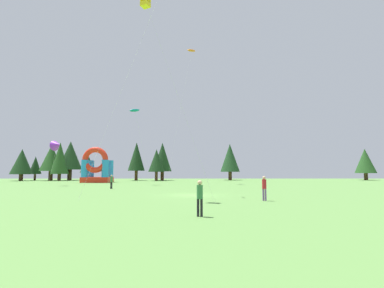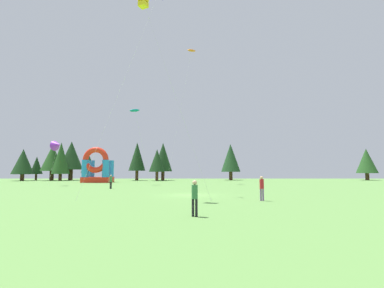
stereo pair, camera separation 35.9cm
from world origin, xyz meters
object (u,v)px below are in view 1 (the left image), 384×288
(kite_purple_delta, at_px, (57,145))
(person_far_side, at_px, (200,195))
(inflatable_blue_arch, at_px, (97,169))
(kite_orange_parafoil, at_px, (191,51))
(kite_teal_parafoil, at_px, (135,110))
(person_midfield, at_px, (264,186))
(person_near_camera, at_px, (111,181))
(kite_yellow_box, at_px, (146,2))

(kite_purple_delta, height_order, person_far_side, kite_purple_delta)
(kite_purple_delta, xyz_separation_m, inflatable_blue_arch, (2.35, 12.48, -3.72))
(kite_orange_parafoil, distance_m, person_far_side, 46.07)
(kite_teal_parafoil, relative_size, person_midfield, 6.95)
(kite_purple_delta, bearing_deg, kite_teal_parafoil, 17.55)
(person_near_camera, distance_m, person_far_side, 25.00)
(person_near_camera, bearing_deg, person_far_side, -41.18)
(kite_purple_delta, relative_size, person_midfield, 3.82)
(person_near_camera, bearing_deg, inflatable_blue_arch, 136.28)
(kite_yellow_box, relative_size, inflatable_blue_arch, 2.49)
(kite_yellow_box, bearing_deg, kite_purple_delta, 127.88)
(person_midfield, bearing_deg, inflatable_blue_arch, 159.52)
(kite_purple_delta, height_order, inflatable_blue_arch, kite_purple_delta)
(kite_teal_parafoil, height_order, inflatable_blue_arch, kite_teal_parafoil)
(kite_orange_parafoil, bearing_deg, person_near_camera, -121.57)
(person_midfield, bearing_deg, kite_purple_delta, 174.22)
(kite_teal_parafoil, distance_m, person_midfield, 32.80)
(kite_purple_delta, bearing_deg, person_near_camera, -37.34)
(kite_purple_delta, xyz_separation_m, person_midfield, (26.41, -23.21, -5.16))
(person_midfield, bearing_deg, kite_orange_parafoil, 135.29)
(kite_purple_delta, bearing_deg, person_far_side, -55.55)
(inflatable_blue_arch, bearing_deg, person_far_side, -66.51)
(kite_yellow_box, relative_size, person_midfield, 9.19)
(person_far_side, distance_m, inflatable_blue_arch, 47.36)
(kite_orange_parafoil, xyz_separation_m, kite_yellow_box, (-4.07, -30.10, -8.38))
(person_near_camera, xyz_separation_m, inflatable_blue_arch, (-8.43, 20.70, 1.51))
(kite_orange_parafoil, distance_m, inflatable_blue_arch, 29.52)
(person_far_side, bearing_deg, kite_purple_delta, 131.73)
(kite_teal_parafoil, height_order, person_near_camera, kite_teal_parafoil)
(inflatable_blue_arch, bearing_deg, person_near_camera, -67.85)
(kite_teal_parafoil, xyz_separation_m, person_near_camera, (-0.53, -11.80, -11.48))
(kite_purple_delta, distance_m, kite_orange_parafoil, 29.39)
(kite_yellow_box, bearing_deg, person_near_camera, 114.40)
(kite_purple_delta, xyz_separation_m, person_far_side, (21.22, -30.94, -5.21))
(kite_orange_parafoil, bearing_deg, kite_yellow_box, -97.71)
(kite_orange_parafoil, height_order, kite_yellow_box, kite_orange_parafoil)
(kite_purple_delta, bearing_deg, person_midfield, -41.31)
(kite_orange_parafoil, bearing_deg, inflatable_blue_arch, 167.58)
(kite_yellow_box, xyz_separation_m, inflatable_blue_arch, (-14.55, 34.20, -14.14))
(kite_teal_parafoil, height_order, kite_orange_parafoil, kite_orange_parafoil)
(kite_orange_parafoil, xyz_separation_m, person_near_camera, (-10.20, -16.60, -24.04))
(kite_yellow_box, relative_size, person_far_side, 9.57)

